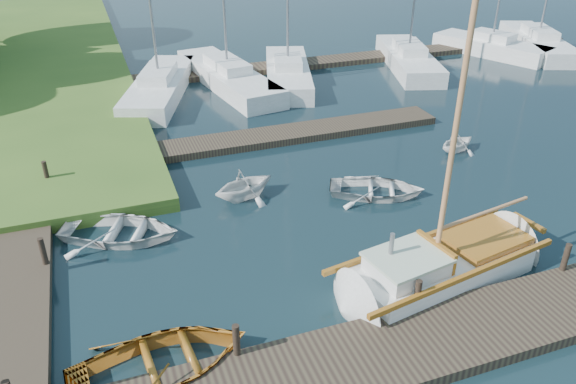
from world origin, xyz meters
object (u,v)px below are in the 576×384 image
object	(u,v)px
tender_b	(244,182)
marina_boat_7	(538,41)
marina_boat_4	(408,57)
sailboat	(444,267)
dinghy	(161,359)
marina_boat_1	(228,75)
mooring_post_1	(236,340)
mooring_post_5	(46,172)
marina_boat_6	(491,45)
tender_d	(458,140)
tender_a	(119,228)
mooring_post_2	(417,294)
mooring_post_4	(43,251)
tender_c	(377,187)
marina_boat_0	(159,85)
mooring_post_3	(566,257)
marina_boat_2	(288,71)

from	to	relation	value
tender_b	marina_boat_7	world-z (taller)	marina_boat_7
marina_boat_4	sailboat	bearing A→B (deg)	169.34
dinghy	marina_boat_1	distance (m)	19.83
mooring_post_1	marina_boat_1	bearing A→B (deg)	76.05
mooring_post_5	marina_boat_6	xyz separation A→B (m)	(25.63, 9.47, -0.13)
tender_d	tender_a	bearing A→B (deg)	81.49
mooring_post_2	marina_boat_1	distance (m)	19.09
tender_a	marina_boat_1	world-z (taller)	marina_boat_1
mooring_post_1	mooring_post_4	distance (m)	6.40
mooring_post_2	marina_boat_4	bearing A→B (deg)	59.96
mooring_post_5	tender_b	bearing A→B (deg)	-24.14
tender_a	marina_boat_4	world-z (taller)	marina_boat_4
sailboat	tender_a	bearing A→B (deg)	138.42
marina_boat_4	marina_boat_1	bearing A→B (deg)	105.83
tender_c	marina_boat_6	xyz separation A→B (m)	(15.12, 13.65, 0.24)
mooring_post_1	mooring_post_5	size ratio (longest dim) A/B	1.00
tender_b	marina_boat_4	distance (m)	17.57
sailboat	tender_a	size ratio (longest dim) A/B	2.79
marina_boat_0	marina_boat_6	bearing A→B (deg)	-67.74
tender_a	mooring_post_1	bearing A→B (deg)	-137.33
tender_a	marina_boat_6	xyz separation A→B (m)	(23.60, 13.42, 0.20)
mooring_post_3	dinghy	distance (m)	10.61
mooring_post_1	mooring_post_4	bearing A→B (deg)	128.66
tender_c	marina_boat_2	world-z (taller)	marina_boat_2
mooring_post_5	marina_boat_1	bearing A→B (deg)	46.13
mooring_post_5	marina_boat_0	size ratio (longest dim) A/B	0.08
mooring_post_5	marina_boat_7	bearing A→B (deg)	17.89
marina_boat_4	tender_c	bearing A→B (deg)	162.87
sailboat	dinghy	world-z (taller)	sailboat
mooring_post_5	sailboat	size ratio (longest dim) A/B	0.08
dinghy	tender_c	xyz separation A→B (m)	(8.11, 5.52, -0.07)
mooring_post_1	marina_boat_4	distance (m)	24.33
mooring_post_3	marina_boat_1	xyz separation A→B (m)	(-4.26, 19.09, -0.14)
marina_boat_4	marina_boat_7	xyz separation A→B (m)	(9.74, 0.56, 0.01)
mooring_post_2	mooring_post_4	bearing A→B (deg)	149.53
tender_b	marina_boat_0	xyz separation A→B (m)	(-1.09, 11.46, -0.02)
dinghy	mooring_post_4	bearing A→B (deg)	21.72
mooring_post_5	tender_a	size ratio (longest dim) A/B	0.23
mooring_post_1	marina_boat_7	world-z (taller)	marina_boat_7
marina_boat_4	mooring_post_2	bearing A→B (deg)	167.13
tender_a	tender_b	size ratio (longest dim) A/B	1.59
tender_a	marina_boat_4	xyz separation A→B (m)	(17.36, 12.80, 0.21)
tender_a	marina_boat_7	size ratio (longest dim) A/B	0.28
marina_boat_1	mooring_post_1	bearing A→B (deg)	157.14
dinghy	mooring_post_5	bearing A→B (deg)	8.57
dinghy	tender_d	size ratio (longest dim) A/B	2.20
mooring_post_3	tender_b	xyz separation A→B (m)	(-6.77, 7.21, -0.12)
mooring_post_3	tender_a	xyz separation A→B (m)	(-10.97, 6.05, -0.33)
tender_c	marina_boat_6	distance (m)	20.37
mooring_post_5	tender_d	world-z (taller)	mooring_post_5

